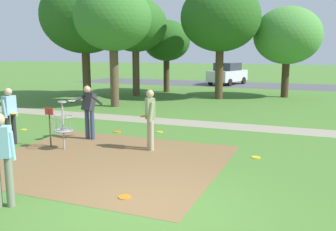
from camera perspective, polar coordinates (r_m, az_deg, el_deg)
The scene contains 21 objects.
ground_plane at distance 6.73m, azimuth -2.82°, elevation -14.27°, with size 160.00×160.00×0.00m, color #47752D.
dirt_tee_pad at distance 9.66m, azimuth -9.79°, elevation -6.82°, with size 5.98×5.25×0.01m, color brown.
disc_golf_basket at distance 10.84m, azimuth -16.22°, elevation -1.15°, with size 0.98×0.58×1.39m.
player_foreground_watching at distance 11.84m, azimuth -12.22°, elevation 1.05°, with size 0.65×1.04×1.71m.
player_throwing at distance 7.13m, azimuth -24.52°, elevation -5.54°, with size 0.49×0.45×1.71m.
player_waiting_left at distance 10.33m, azimuth -2.81°, elevation -0.10°, with size 0.45×0.47×1.71m.
player_waiting_right at distance 11.82m, azimuth -23.39°, elevation 0.36°, with size 0.41×0.48×1.71m.
frisbee_near_basket at distance 7.24m, azimuth -6.74°, elevation -12.48°, with size 0.25×0.25×0.02m, color orange.
frisbee_by_tee at distance 12.75m, azimuth -1.32°, elevation -2.56°, with size 0.24×0.24×0.02m, color gold.
frisbee_mid_grass at distance 14.12m, azimuth -21.53°, elevation -2.04°, with size 0.21×0.21×0.02m, color gold.
frisbee_far_right at distance 12.89m, azimuth -7.86°, elevation -2.52°, with size 0.26×0.26×0.02m, color orange.
frisbee_scattered_a at distance 10.00m, azimuth 13.52°, elevation -6.34°, with size 0.24×0.24×0.02m, color gold.
tree_near_left at distance 23.60m, azimuth 18.08°, elevation 11.70°, with size 4.03×4.03×5.44m.
tree_near_right at distance 18.84m, azimuth -8.57°, elevation 14.72°, with size 3.83×3.83×6.04m.
tree_mid_left at distance 25.51m, azimuth -0.24°, elevation 11.52°, with size 3.26×3.26×4.91m.
tree_mid_center at distance 21.93m, azimuth 8.16°, elevation 14.81°, with size 4.59×4.59×6.66m.
tree_mid_right at distance 23.07m, azimuth -12.88°, elevation 14.80°, with size 5.19×5.19×7.06m.
tree_far_center at distance 23.31m, azimuth -5.10°, elevation 13.82°, with size 3.91×3.91×6.07m.
parking_lot_strip at distance 31.52m, azimuth 16.99°, elevation 4.43°, with size 36.00×6.00×0.01m, color #4C4C51.
parked_car_leftmost at distance 31.87m, azimuth 9.23°, elevation 6.44°, with size 2.81×4.52×1.84m.
gravel_path at distance 13.93m, azimuth 10.64°, elevation -1.70°, with size 40.00×1.28×0.00m, color gray.
Camera 1 is at (2.57, -5.58, 2.75)m, focal length 39.21 mm.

